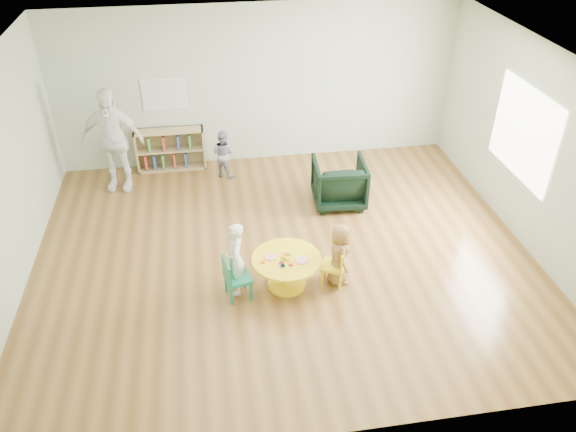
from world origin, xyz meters
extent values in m
plane|color=brown|center=(0.00, 0.00, 0.00)|extent=(7.00, 7.00, 0.00)
cube|color=silver|center=(0.00, 0.00, 2.75)|extent=(7.00, 6.00, 0.10)
cube|color=#A5B79C|center=(0.00, 3.00, 1.40)|extent=(7.00, 0.10, 2.80)
cube|color=#A5B79C|center=(0.00, -3.00, 1.40)|extent=(7.00, 0.10, 2.80)
cube|color=#A5B79C|center=(3.50, 0.00, 1.40)|extent=(0.10, 6.00, 2.80)
cube|color=white|center=(3.48, 0.30, 1.50)|extent=(0.02, 1.60, 1.30)
cylinder|color=yellow|center=(-0.06, -0.69, 0.21)|extent=(0.16, 0.16, 0.41)
cylinder|color=yellow|center=(-0.06, -0.69, 0.02)|extent=(0.50, 0.50, 0.04)
cylinder|color=yellow|center=(-0.06, -0.69, 0.43)|extent=(0.91, 0.91, 0.04)
cylinder|color=pink|center=(-0.26, -0.64, 0.46)|extent=(0.15, 0.15, 0.02)
cylinder|color=pink|center=(0.12, -0.77, 0.46)|extent=(0.17, 0.17, 0.02)
cylinder|color=yellow|center=(-0.08, -0.71, 0.47)|extent=(0.11, 0.12, 0.04)
cylinder|color=#16802F|center=(-0.14, -0.78, 0.47)|extent=(0.05, 0.05, 0.02)
cylinder|color=#16802F|center=(-0.03, -0.64, 0.47)|extent=(0.05, 0.05, 0.02)
cube|color=red|center=(-0.14, -0.79, 0.46)|extent=(0.06, 0.06, 0.02)
cube|color=orange|center=(-0.37, -0.73, 0.46)|extent=(0.07, 0.07, 0.02)
cube|color=blue|center=(-0.14, -0.85, 0.46)|extent=(0.06, 0.05, 0.02)
cube|color=#16802F|center=(-0.13, -0.85, 0.46)|extent=(0.06, 0.06, 0.02)
cube|color=red|center=(-0.03, -0.84, 0.46)|extent=(0.06, 0.06, 0.02)
cube|color=orange|center=(-0.07, -0.61, 0.46)|extent=(0.06, 0.05, 0.02)
cube|color=#17805A|center=(-0.71, -0.80, 0.30)|extent=(0.38, 0.38, 0.04)
cube|color=#17805A|center=(-0.84, -0.83, 0.46)|extent=(0.10, 0.32, 0.28)
cylinder|color=#17805A|center=(-0.86, -0.70, 0.14)|extent=(0.04, 0.04, 0.28)
cylinder|color=#17805A|center=(-0.80, -0.95, 0.14)|extent=(0.04, 0.04, 0.28)
cylinder|color=#17805A|center=(-0.61, -0.64, 0.14)|extent=(0.04, 0.04, 0.28)
cylinder|color=#17805A|center=(-0.56, -0.89, 0.14)|extent=(0.04, 0.04, 0.28)
cube|color=yellow|center=(0.55, -0.72, 0.28)|extent=(0.39, 0.39, 0.04)
cube|color=yellow|center=(0.67, -0.77, 0.43)|extent=(0.15, 0.29, 0.26)
cylinder|color=yellow|center=(0.61, -0.88, 0.13)|extent=(0.04, 0.04, 0.26)
cylinder|color=yellow|center=(0.71, -0.66, 0.13)|extent=(0.04, 0.04, 0.26)
cylinder|color=yellow|center=(0.39, -0.78, 0.13)|extent=(0.04, 0.04, 0.26)
cylinder|color=yellow|center=(0.49, -0.56, 0.13)|extent=(0.04, 0.04, 0.26)
cube|color=tan|center=(-2.19, 2.83, 0.38)|extent=(0.03, 0.30, 0.75)
cube|color=tan|center=(-1.01, 2.83, 0.38)|extent=(0.03, 0.30, 0.75)
cube|color=tan|center=(-1.60, 2.83, 0.01)|extent=(1.20, 0.30, 0.03)
cube|color=tan|center=(-1.60, 2.83, 0.73)|extent=(1.20, 0.30, 0.03)
cube|color=tan|center=(-1.60, 2.83, 0.38)|extent=(1.14, 0.28, 0.03)
cube|color=tan|center=(-1.60, 2.97, 0.38)|extent=(1.20, 0.02, 0.75)
cube|color=#BC4332|center=(-2.05, 2.81, 0.18)|extent=(0.04, 0.18, 0.26)
cube|color=#3155AD|center=(-1.90, 2.81, 0.18)|extent=(0.04, 0.18, 0.26)
cube|color=#4F9745|center=(-1.75, 2.81, 0.18)|extent=(0.04, 0.18, 0.26)
cube|color=#BC4332|center=(-1.55, 2.81, 0.18)|extent=(0.04, 0.18, 0.26)
cube|color=#3155AD|center=(-1.35, 2.81, 0.18)|extent=(0.04, 0.18, 0.26)
cube|color=#4F9745|center=(-1.95, 2.81, 0.53)|extent=(0.04, 0.18, 0.26)
cube|color=#BC4332|center=(-1.70, 2.81, 0.53)|extent=(0.04, 0.18, 0.26)
cube|color=#3155AD|center=(-1.45, 2.81, 0.53)|extent=(0.04, 0.18, 0.26)
cube|color=#4F9745|center=(-1.25, 2.81, 0.53)|extent=(0.04, 0.18, 0.26)
cube|color=white|center=(-1.60, 2.98, 1.35)|extent=(0.74, 0.01, 0.54)
cube|color=#ED5F31|center=(-1.60, 2.98, 1.35)|extent=(0.70, 0.00, 0.50)
imported|color=black|center=(1.09, 1.22, 0.38)|extent=(0.86, 0.89, 0.76)
imported|color=white|center=(-0.72, -0.69, 0.51)|extent=(0.28, 0.40, 1.03)
imported|color=#F1AB1A|center=(0.62, -0.71, 0.45)|extent=(0.31, 0.45, 0.89)
imported|color=#1C1F48|center=(-0.69, 2.42, 0.43)|extent=(0.53, 0.50, 0.85)
imported|color=white|center=(-2.47, 2.30, 0.88)|extent=(1.09, 0.60, 1.76)
camera|label=1|loc=(-0.94, -6.33, 4.91)|focal=35.00mm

